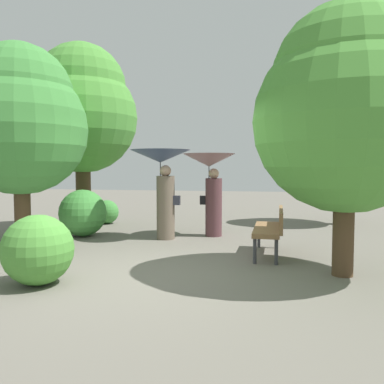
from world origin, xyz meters
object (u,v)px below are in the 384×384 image
(tree_near_left, at_px, (82,109))
(tree_mid_right, at_px, (342,128))
(park_bench, at_px, (272,227))
(person_left, at_px, (162,172))
(tree_mid_left, at_px, (20,118))
(person_right, at_px, (210,175))
(tree_near_right, at_px, (346,107))

(tree_near_left, height_order, tree_mid_right, tree_near_left)
(park_bench, relative_size, tree_mid_right, 0.38)
(person_left, relative_size, tree_mid_right, 0.49)
(tree_near_left, distance_m, tree_mid_left, 2.25)
(person_right, height_order, park_bench, person_right)
(tree_mid_left, bearing_deg, person_left, 27.05)
(person_left, xyz_separation_m, tree_near_right, (3.31, -2.35, 0.96))
(person_right, bearing_deg, tree_near_left, 89.90)
(park_bench, height_order, tree_near_left, tree_near_left)
(person_right, relative_size, tree_mid_left, 0.47)
(person_left, xyz_separation_m, park_bench, (2.32, -1.22, -0.94))
(person_left, distance_m, tree_near_right, 4.17)
(park_bench, xyz_separation_m, tree_mid_right, (1.88, 4.24, 2.11))
(tree_near_left, relative_size, tree_near_right, 1.19)
(person_left, height_order, tree_mid_left, tree_mid_left)
(tree_mid_left, relative_size, tree_mid_right, 1.00)
(tree_mid_left, xyz_separation_m, tree_mid_right, (6.71, 4.30, 0.11))
(tree_near_left, relative_size, tree_mid_right, 1.17)
(tree_near_right, xyz_separation_m, tree_mid_right, (0.89, 5.37, 0.21))
(tree_near_right, relative_size, tree_mid_left, 0.97)
(person_right, xyz_separation_m, tree_mid_right, (3.23, 2.46, 1.23))
(tree_near_left, height_order, tree_near_right, tree_near_left)
(person_right, height_order, tree_near_left, tree_near_left)
(tree_mid_right, bearing_deg, park_bench, -113.94)
(tree_near_right, height_order, tree_mid_right, tree_mid_right)
(park_bench, distance_m, tree_near_left, 5.65)
(tree_mid_left, bearing_deg, park_bench, 0.69)
(tree_mid_right, bearing_deg, person_left, -144.32)
(person_right, distance_m, tree_mid_right, 4.24)
(person_right, xyz_separation_m, tree_mid_left, (-3.48, -1.84, 1.12))
(tree_near_left, bearing_deg, tree_mid_right, 18.11)
(tree_mid_left, distance_m, tree_mid_right, 7.97)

